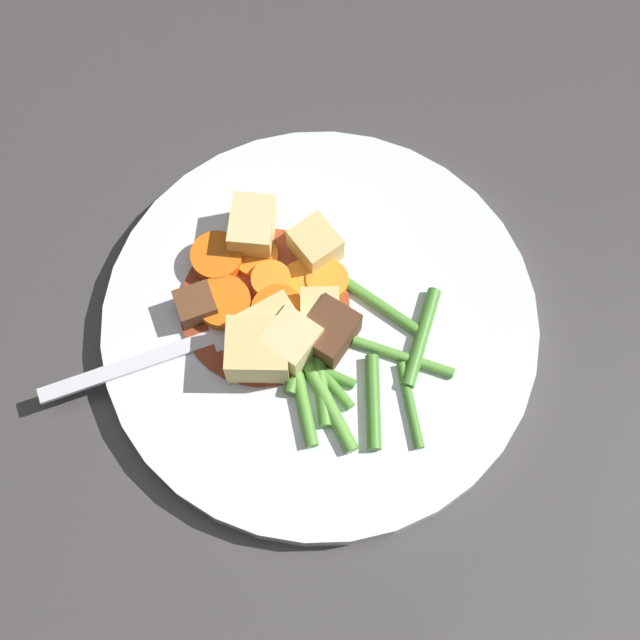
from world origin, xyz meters
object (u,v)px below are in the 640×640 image
Objects in this scene: carrot_slice_0 at (256,257)px; dinner_plate at (320,325)px; carrot_slice_3 at (224,304)px; carrot_slice_6 at (304,286)px; potato_chunk_5 at (253,227)px; carrot_slice_5 at (278,312)px; meat_chunk_0 at (329,332)px; potato_chunk_1 at (258,350)px; potato_chunk_4 at (292,343)px; carrot_slice_1 at (327,281)px; carrot_slice_2 at (271,282)px; potato_chunk_2 at (317,313)px; fork at (180,349)px; potato_chunk_0 at (315,245)px; carrot_slice_4 at (217,258)px; meat_chunk_1 at (196,306)px; potato_chunk_3 at (270,332)px.

dinner_plate is at bearing 161.00° from carrot_slice_0.
carrot_slice_0 is 0.04m from carrot_slice_3.
potato_chunk_5 is (0.05, -0.02, 0.01)m from carrot_slice_6.
carrot_slice_5 is 0.04m from meat_chunk_0.
potato_chunk_1 is at bearing 120.20° from potato_chunk_5.
potato_chunk_5 is (0.04, -0.04, 0.01)m from carrot_slice_5.
potato_chunk_4 is (-0.05, 0.05, 0.01)m from carrot_slice_0.
carrot_slice_1 is 0.04m from carrot_slice_2.
potato_chunk_2 is (-0.04, 0.01, 0.01)m from carrot_slice_2.
carrot_slice_6 is 0.93× the size of potato_chunk_5.
potato_chunk_1 reaches higher than carrot_slice_5.
carrot_slice_0 is at bearing -19.00° from dinner_plate.
potato_chunk_5 is 0.09m from meat_chunk_0.
carrot_slice_2 is 0.77× the size of carrot_slice_5.
potato_chunk_5 is at bearing -92.96° from fork.
carrot_slice_1 is at bearing 135.20° from potato_chunk_0.
fork is (-0.01, 0.06, -0.01)m from carrot_slice_4.
potato_chunk_2 is at bearing -161.45° from carrot_slice_3.
dinner_plate is at bearing -140.87° from fork.
carrot_slice_6 is 0.87× the size of potato_chunk_1.
carrot_slice_0 is 1.02× the size of potato_chunk_0.
meat_chunk_1 is (0.07, 0.05, 0.00)m from carrot_slice_1.
potato_chunk_1 is (-0.03, 0.06, 0.01)m from carrot_slice_0.
potato_chunk_3 reaches higher than meat_chunk_1.
potato_chunk_5 is (0.06, -0.01, 0.01)m from carrot_slice_1.
carrot_slice_5 is 0.25× the size of fork.
carrot_slice_3 is 1.05× the size of carrot_slice_6.
potato_chunk_1 is (0.02, 0.04, 0.02)m from dinner_plate.
carrot_slice_2 reaches higher than dinner_plate.
potato_chunk_3 is at bearing 27.12° from meat_chunk_0.
fork reaches higher than dinner_plate.
fork is (0.07, 0.06, 0.01)m from dinner_plate.
potato_chunk_3 reaches higher than carrot_slice_1.
carrot_slice_4 reaches higher than carrot_slice_1.
carrot_slice_2 and carrot_slice_4 have the same top height.
potato_chunk_2 is at bearing 174.98° from carrot_slice_4.
carrot_slice_0 is at bearing 123.52° from potato_chunk_5.
potato_chunk_1 is at bearing 94.83° from carrot_slice_5.
carrot_slice_6 is at bearing 158.78° from potato_chunk_5.
potato_chunk_4 is at bearing 106.48° from carrot_slice_6.
meat_chunk_1 reaches higher than carrot_slice_6.
carrot_slice_5 is 0.03m from potato_chunk_1.
dinner_plate is 8.42× the size of carrot_slice_5.
potato_chunk_3 is (-0.03, 0.05, 0.01)m from carrot_slice_0.
carrot_slice_4 reaches higher than carrot_slice_6.
dinner_plate is 10.27× the size of potato_chunk_2.
dinner_plate is 9.71× the size of carrot_slice_0.
potato_chunk_1 reaches higher than carrot_slice_6.
dinner_plate is at bearing 140.96° from carrot_slice_6.
meat_chunk_0 is at bearing 139.30° from dinner_plate.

